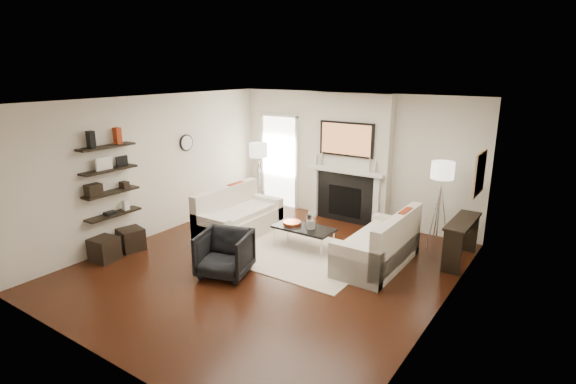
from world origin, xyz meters
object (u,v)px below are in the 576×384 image
Objects in this scene: lamp_right_shade at (443,170)px; ottoman_near at (131,239)px; loveseat_left_base at (240,225)px; coffee_table at (304,228)px; armchair at (225,252)px; loveseat_right_base at (377,253)px; lamp_left_shade at (258,150)px.

ottoman_near is at bearing -144.52° from lamp_right_shade.
coffee_table is (1.42, 0.10, 0.19)m from loveseat_left_base.
loveseat_right_base is at bearing 24.13° from armchair.
armchair reaches higher than ottoman_near.
coffee_table is 2.75× the size of lamp_right_shade.
loveseat_left_base is at bearing 104.22° from armchair.
loveseat_left_base is 4.50× the size of ottoman_near.
ottoman_near is (-3.92, -1.89, -0.01)m from loveseat_right_base.
ottoman_near is at bearing -144.99° from coffee_table.
loveseat_right_base and coffee_table have the same top height.
loveseat_right_base is at bearing -18.17° from lamp_left_shade.
loveseat_right_base is at bearing 25.76° from ottoman_near.
coffee_table is 3.12m from ottoman_near.
loveseat_right_base is at bearing -114.18° from lamp_right_shade.
loveseat_left_base reaches higher than ottoman_near.
loveseat_right_base is 1.91m from lamp_right_shade.
lamp_right_shade reaches higher than loveseat_right_base.
lamp_left_shade reaches higher than loveseat_left_base.
loveseat_right_base is 3.69m from lamp_left_shade.
armchair reaches higher than coffee_table.
loveseat_right_base is at bearing 4.27° from loveseat_left_base.
lamp_left_shade reaches higher than armchair.
armchair is at bearing -137.41° from loveseat_right_base.
lamp_right_shade is 1.00× the size of ottoman_near.
lamp_right_shade reaches higher than loveseat_left_base.
armchair reaches higher than loveseat_right_base.
armchair is (0.95, -1.49, 0.18)m from loveseat_left_base.
loveseat_left_base is 1.77m from armchair.
coffee_table is at bearing -175.58° from loveseat_right_base.
lamp_right_shade is (1.97, 1.43, 1.05)m from coffee_table.
loveseat_left_base is 2.80m from loveseat_right_base.
coffee_table is at bearing 35.01° from ottoman_near.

